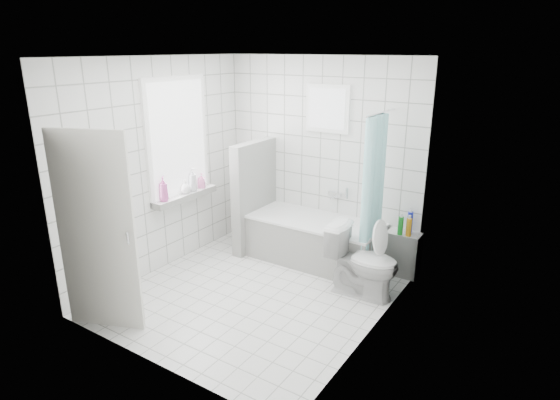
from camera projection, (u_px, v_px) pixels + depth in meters
The scene contains 19 objects.
ground at pixel (255, 293), 5.37m from camera, with size 3.00×3.00×0.00m, color white.
ceiling at pixel (251, 56), 4.56m from camera, with size 3.00×3.00×0.00m, color white.
wall_back at pixel (320, 158), 6.16m from camera, with size 2.80×0.02×2.60m, color white.
wall_front at pixel (143, 228), 3.77m from camera, with size 2.80×0.02×2.60m, color white.
wall_left at pixel (160, 167), 5.69m from camera, with size 0.02×3.00×2.60m, color white.
wall_right at pixel (378, 208), 4.24m from camera, with size 0.02×3.00×2.60m, color white.
window_left at pixel (179, 139), 5.81m from camera, with size 0.01×0.90×1.40m, color white.
window_back at pixel (327, 109), 5.87m from camera, with size 0.50×0.01×0.50m, color white.
window_sill at pixel (185, 196), 6.01m from camera, with size 0.18×1.02×0.08m, color white.
door at pixel (97, 233), 4.45m from camera, with size 0.04×0.80×2.00m, color silver.
bathtub at pixel (315, 240), 6.09m from camera, with size 1.72×0.77×0.58m.
partition_wall at pixel (254, 196), 6.39m from camera, with size 0.15×0.85×1.50m, color white.
tiled_ledge at pixel (403, 254), 5.73m from camera, with size 0.40×0.24×0.55m, color white.
toilet at pixel (363, 262), 5.22m from camera, with size 0.45×0.80×0.81m, color white.
curtain_rod at pixel (381, 113), 5.13m from camera, with size 0.02×0.02×0.80m, color silver.
shower_curtain at pixel (371, 194), 5.30m from camera, with size 0.14×0.48×1.78m, color #44CACA, non-canonical shape.
tub_faucet at pixel (335, 194), 6.13m from camera, with size 0.18×0.06×0.06m, color silver.
sill_bottles at pixel (183, 184), 5.93m from camera, with size 0.17×0.82×0.31m.
ledge_bottles at pixel (407, 225), 5.57m from camera, with size 0.16×0.17×0.27m.
Camera 1 is at (2.84, -3.84, 2.69)m, focal length 30.00 mm.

